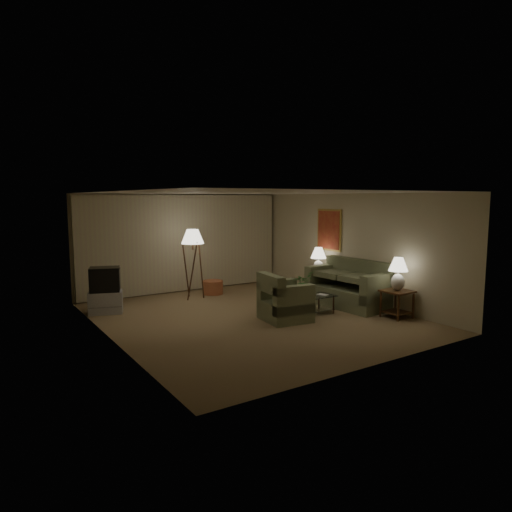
{
  "coord_description": "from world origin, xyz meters",
  "views": [
    {
      "loc": [
        -5.22,
        -8.2,
        2.58
      ],
      "look_at": [
        0.53,
        0.6,
        1.25
      ],
      "focal_mm": 32.0,
      "sensor_mm": 36.0,
      "label": 1
    }
  ],
  "objects_px": {
    "table_lamp_near": "(398,271)",
    "coffee_table": "(309,302)",
    "sofa": "(348,288)",
    "floor_lamp": "(193,263)",
    "ottoman": "(213,287)",
    "vase": "(304,294)",
    "crt_tv": "(105,279)",
    "armchair": "(285,302)",
    "table_lamp_far": "(318,258)",
    "tv_cabinet": "(106,302)",
    "side_table_near": "(397,299)",
    "side_table_far": "(318,281)"
  },
  "relations": [
    {
      "from": "table_lamp_near",
      "to": "coffee_table",
      "type": "xyz_separation_m",
      "value": [
        -1.44,
        1.25,
        -0.75
      ]
    },
    {
      "from": "sofa",
      "to": "floor_lamp",
      "type": "bearing_deg",
      "value": -139.52
    },
    {
      "from": "ottoman",
      "to": "vase",
      "type": "bearing_deg",
      "value": -78.92
    },
    {
      "from": "crt_tv",
      "to": "ottoman",
      "type": "distance_m",
      "value": 3.1
    },
    {
      "from": "armchair",
      "to": "coffee_table",
      "type": "height_order",
      "value": "armchair"
    },
    {
      "from": "floor_lamp",
      "to": "table_lamp_far",
      "type": "bearing_deg",
      "value": -28.56
    },
    {
      "from": "tv_cabinet",
      "to": "table_lamp_far",
      "type": "bearing_deg",
      "value": 5.71
    },
    {
      "from": "side_table_near",
      "to": "crt_tv",
      "type": "bearing_deg",
      "value": 143.43
    },
    {
      "from": "side_table_far",
      "to": "coffee_table",
      "type": "distance_m",
      "value": 1.98
    },
    {
      "from": "table_lamp_far",
      "to": "tv_cabinet",
      "type": "height_order",
      "value": "table_lamp_far"
    },
    {
      "from": "table_lamp_near",
      "to": "side_table_near",
      "type": "bearing_deg",
      "value": -45.0
    },
    {
      "from": "sofa",
      "to": "tv_cabinet",
      "type": "distance_m",
      "value": 5.64
    },
    {
      "from": "tv_cabinet",
      "to": "crt_tv",
      "type": "height_order",
      "value": "crt_tv"
    },
    {
      "from": "coffee_table",
      "to": "ottoman",
      "type": "xyz_separation_m",
      "value": [
        -0.76,
        3.13,
        -0.1
      ]
    },
    {
      "from": "armchair",
      "to": "side_table_near",
      "type": "xyz_separation_m",
      "value": [
        2.17,
        -1.15,
        0.02
      ]
    },
    {
      "from": "armchair",
      "to": "floor_lamp",
      "type": "relative_size",
      "value": 0.66
    },
    {
      "from": "crt_tv",
      "to": "ottoman",
      "type": "height_order",
      "value": "crt_tv"
    },
    {
      "from": "side_table_far",
      "to": "side_table_near",
      "type": "bearing_deg",
      "value": -90.0
    },
    {
      "from": "crt_tv",
      "to": "sofa",
      "type": "bearing_deg",
      "value": -7.1
    },
    {
      "from": "table_lamp_far",
      "to": "table_lamp_near",
      "type": "bearing_deg",
      "value": -90.0
    },
    {
      "from": "sofa",
      "to": "ottoman",
      "type": "distance_m",
      "value": 3.66
    },
    {
      "from": "sofa",
      "to": "floor_lamp",
      "type": "height_order",
      "value": "floor_lamp"
    },
    {
      "from": "armchair",
      "to": "side_table_near",
      "type": "bearing_deg",
      "value": -110.59
    },
    {
      "from": "side_table_far",
      "to": "ottoman",
      "type": "xyz_separation_m",
      "value": [
        -2.2,
        1.78,
        -0.22
      ]
    },
    {
      "from": "side_table_near",
      "to": "armchair",
      "type": "bearing_deg",
      "value": 151.99
    },
    {
      "from": "crt_tv",
      "to": "vase",
      "type": "xyz_separation_m",
      "value": [
        3.61,
        -2.61,
        -0.28
      ]
    },
    {
      "from": "coffee_table",
      "to": "tv_cabinet",
      "type": "xyz_separation_m",
      "value": [
        -3.76,
        2.61,
        -0.03
      ]
    },
    {
      "from": "crt_tv",
      "to": "floor_lamp",
      "type": "bearing_deg",
      "value": 26.86
    },
    {
      "from": "table_lamp_far",
      "to": "ottoman",
      "type": "height_order",
      "value": "table_lamp_far"
    },
    {
      "from": "armchair",
      "to": "crt_tv",
      "type": "xyz_separation_m",
      "value": [
        -3.03,
        2.7,
        0.37
      ]
    },
    {
      "from": "tv_cabinet",
      "to": "vase",
      "type": "relative_size",
      "value": 5.63
    },
    {
      "from": "sofa",
      "to": "side_table_near",
      "type": "relative_size",
      "value": 3.51
    },
    {
      "from": "side_table_near",
      "to": "vase",
      "type": "relative_size",
      "value": 4.02
    },
    {
      "from": "side_table_near",
      "to": "table_lamp_near",
      "type": "bearing_deg",
      "value": 135.0
    },
    {
      "from": "sofa",
      "to": "ottoman",
      "type": "height_order",
      "value": "sofa"
    },
    {
      "from": "armchair",
      "to": "ottoman",
      "type": "distance_m",
      "value": 3.23
    },
    {
      "from": "table_lamp_near",
      "to": "ottoman",
      "type": "height_order",
      "value": "table_lamp_near"
    },
    {
      "from": "ottoman",
      "to": "side_table_far",
      "type": "bearing_deg",
      "value": -38.95
    },
    {
      "from": "table_lamp_far",
      "to": "side_table_far",
      "type": "bearing_deg",
      "value": 14.04
    },
    {
      "from": "floor_lamp",
      "to": "vase",
      "type": "distance_m",
      "value": 3.22
    },
    {
      "from": "sofa",
      "to": "table_lamp_far",
      "type": "relative_size",
      "value": 3.0
    },
    {
      "from": "table_lamp_near",
      "to": "crt_tv",
      "type": "bearing_deg",
      "value": 143.43
    },
    {
      "from": "armchair",
      "to": "table_lamp_near",
      "type": "distance_m",
      "value": 2.53
    },
    {
      "from": "floor_lamp",
      "to": "vase",
      "type": "bearing_deg",
      "value": -66.15
    },
    {
      "from": "coffee_table",
      "to": "table_lamp_near",
      "type": "bearing_deg",
      "value": -41.03
    },
    {
      "from": "vase",
      "to": "table_lamp_near",
      "type": "bearing_deg",
      "value": -38.23
    },
    {
      "from": "crt_tv",
      "to": "coffee_table",
      "type": "bearing_deg",
      "value": -15.41
    },
    {
      "from": "table_lamp_far",
      "to": "floor_lamp",
      "type": "height_order",
      "value": "floor_lamp"
    },
    {
      "from": "armchair",
      "to": "table_lamp_far",
      "type": "bearing_deg",
      "value": -48.82
    },
    {
      "from": "sofa",
      "to": "tv_cabinet",
      "type": "height_order",
      "value": "sofa"
    }
  ]
}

